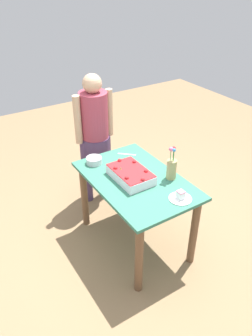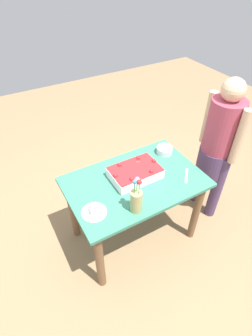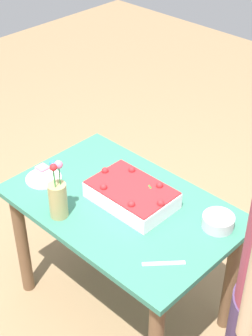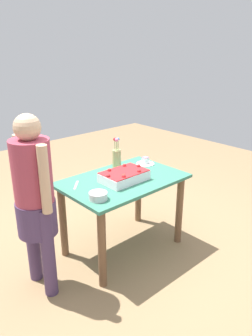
{
  "view_description": "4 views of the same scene",
  "coord_description": "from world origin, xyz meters",
  "views": [
    {
      "loc": [
        2.02,
        -1.38,
        2.41
      ],
      "look_at": [
        -0.04,
        -0.08,
        0.88
      ],
      "focal_mm": 35.0,
      "sensor_mm": 36.0,
      "label": 1
    },
    {
      "loc": [
        0.86,
        1.35,
        2.29
      ],
      "look_at": [
        0.06,
        -0.06,
        0.88
      ],
      "focal_mm": 28.0,
      "sensor_mm": 36.0,
      "label": 2
    },
    {
      "loc": [
        -1.39,
        1.41,
        2.39
      ],
      "look_at": [
        0.06,
        -0.09,
        0.9
      ],
      "focal_mm": 55.0,
      "sensor_mm": 36.0,
      "label": 3
    },
    {
      "loc": [
        -1.89,
        -2.12,
        1.95
      ],
      "look_at": [
        -0.04,
        -0.08,
        0.9
      ],
      "focal_mm": 35.0,
      "sensor_mm": 36.0,
      "label": 4
    }
  ],
  "objects": [
    {
      "name": "sheet_cake",
      "position": [
        -0.02,
        -0.04,
        0.81
      ],
      "size": [
        0.42,
        0.28,
        0.12
      ],
      "color": "white",
      "rests_on": "dining_table"
    },
    {
      "name": "dining_table",
      "position": [
        0.0,
        0.0,
        0.61
      ],
      "size": [
        1.15,
        0.75,
        0.76
      ],
      "color": "#35765F",
      "rests_on": "ground_plane"
    },
    {
      "name": "ground_plane",
      "position": [
        0.0,
        0.0,
        0.0
      ],
      "size": [
        8.0,
        8.0,
        0.0
      ],
      "primitive_type": "plane",
      "color": "#8E704D"
    },
    {
      "name": "cake_knife",
      "position": [
        -0.42,
        0.17,
        0.76
      ],
      "size": [
        0.14,
        0.15,
        0.0
      ],
      "primitive_type": "cube",
      "rotation": [
        0.0,
        0.0,
        3.97
      ],
      "color": "silver",
      "rests_on": "dining_table"
    },
    {
      "name": "serving_plate_with_slice",
      "position": [
        0.44,
        0.14,
        0.78
      ],
      "size": [
        0.19,
        0.19,
        0.08
      ],
      "color": "white",
      "rests_on": "dining_table"
    },
    {
      "name": "fruit_bowl",
      "position": [
        -0.44,
        -0.19,
        0.79
      ],
      "size": [
        0.15,
        0.15,
        0.06
      ],
      "primitive_type": "cylinder",
      "color": "silver",
      "rests_on": "dining_table"
    },
    {
      "name": "flower_vase",
      "position": [
        0.16,
        0.27,
        0.87
      ],
      "size": [
        0.09,
        0.09,
        0.32
      ],
      "color": "tan",
      "rests_on": "dining_table"
    }
  ]
}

